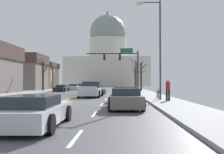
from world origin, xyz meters
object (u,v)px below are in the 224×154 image
sedan_near_00 (97,90)px  sedan_oncoming_01 (73,87)px  sedan_near_03 (125,99)px  bicycle_parked (158,94)px  street_lamp_right (157,41)px  sedan_oncoming_02 (82,86)px  sedan_near_04 (34,112)px  signal_gantry (123,61)px  pickup_truck_near_01 (91,90)px  sedan_oncoming_00 (61,88)px  sedan_near_02 (124,94)px  pedestrian_00 (168,89)px

sedan_near_00 → sedan_oncoming_01: size_ratio=1.00×
sedan_near_03 → bicycle_parked: size_ratio=2.43×
street_lamp_right → sedan_oncoming_02: 44.51m
sedan_oncoming_01 → sedan_oncoming_02: bearing=89.6°
street_lamp_right → sedan_oncoming_02: bearing=107.0°
sedan_oncoming_01 → sedan_oncoming_02: 11.42m
sedan_near_04 → sedan_oncoming_01: (-6.78, 42.71, 0.03)m
signal_gantry → sedan_near_00: (-3.50, -4.49, -4.25)m
sedan_oncoming_02 → bicycle_parked: size_ratio=2.61×
sedan_near_00 → sedan_oncoming_02: sedan_oncoming_02 is taller
sedan_near_04 → sedan_oncoming_02: sedan_oncoming_02 is taller
sedan_near_04 → bicycle_parked: bearing=63.9°
street_lamp_right → sedan_oncoming_02: size_ratio=1.81×
sedan_near_04 → sedan_near_00: bearing=89.7°
pickup_truck_near_01 → bicycle_parked: pickup_truck_near_01 is taller
signal_gantry → sedan_oncoming_00: signal_gantry is taller
sedan_near_02 → sedan_oncoming_01: bearing=108.2°
street_lamp_right → sedan_near_04: street_lamp_right is taller
street_lamp_right → sedan_near_04: size_ratio=1.92×
sedan_near_03 → pedestrian_00: 5.81m
sedan_oncoming_02 → pedestrian_00: pedestrian_00 is taller
sedan_oncoming_02 → sedan_near_03: bearing=-78.2°
sedan_near_03 → bicycle_parked: sedan_near_03 is taller
sedan_near_04 → sedan_oncoming_00: size_ratio=1.00×
signal_gantry → sedan_oncoming_00: size_ratio=1.82×
street_lamp_right → sedan_oncoming_00: bearing=121.7°
sedan_oncoming_00 → pedestrian_00: 26.55m
signal_gantry → sedan_near_03: bearing=-90.7°
sedan_near_00 → sedan_oncoming_02: 31.45m
sedan_near_00 → sedan_oncoming_01: bearing=109.7°
sedan_near_02 → bicycle_parked: 3.59m
sedan_oncoming_00 → sedan_oncoming_02: sedan_oncoming_02 is taller
sedan_near_00 → bicycle_parked: 11.92m
sedan_near_03 → sedan_oncoming_01: 38.06m
sedan_oncoming_00 → bicycle_parked: sedan_oncoming_00 is taller
sedan_oncoming_01 → pedestrian_00: bearing=-67.0°
street_lamp_right → pedestrian_00: 4.14m
sedan_near_03 → pickup_truck_near_01: bearing=106.1°
sedan_oncoming_00 → sedan_oncoming_01: 9.46m
street_lamp_right → bicycle_parked: 4.82m
sedan_near_03 → sedan_oncoming_02: 49.15m
sedan_near_00 → sedan_oncoming_02: size_ratio=0.96×
street_lamp_right → pickup_truck_near_01: (-6.28, 6.14, -4.28)m
signal_gantry → sedan_oncoming_00: (-10.67, 5.34, -4.28)m
sedan_near_00 → pickup_truck_near_01: (-0.19, -5.52, 0.15)m
signal_gantry → sedan_oncoming_00: 12.67m
sedan_near_02 → sedan_near_03: bearing=-90.8°
sedan_near_00 → sedan_oncoming_02: bearing=102.6°
street_lamp_right → pickup_truck_near_01: 9.77m
signal_gantry → sedan_oncoming_00: bearing=153.4°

